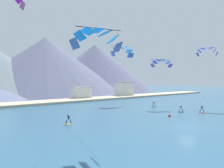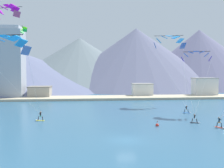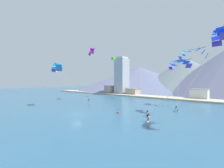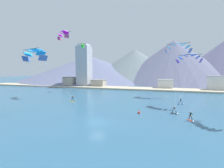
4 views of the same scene
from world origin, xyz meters
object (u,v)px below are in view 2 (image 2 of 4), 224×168
(kitesurfer_near_lead, at_px, (39,118))
(parafoil_kite_far_left, at_px, (169,41))
(parafoil_kite_near_lead, at_px, (6,43))
(parafoil_kite_distant_low_drift, at_px, (8,10))
(parafoil_kite_distant_high_outer, at_px, (24,29))
(kitesurfer_near_trail, at_px, (220,124))
(kitesurfer_mid_center, at_px, (196,120))
(kitesurfer_far_left, at_px, (187,111))
(race_marker_buoy, at_px, (157,125))
(parafoil_kite_mid_center, at_px, (196,55))

(kitesurfer_near_lead, xyz_separation_m, parafoil_kite_far_left, (30.82, 18.81, 16.76))
(kitesurfer_near_lead, distance_m, parafoil_kite_near_lead, 16.92)
(parafoil_kite_distant_low_drift, bearing_deg, kitesurfer_near_lead, -45.44)
(parafoil_kite_far_left, relative_size, parafoil_kite_distant_high_outer, 4.23)
(kitesurfer_near_lead, relative_size, kitesurfer_near_trail, 1.00)
(kitesurfer_near_lead, bearing_deg, parafoil_kite_distant_low_drift, 134.56)
(kitesurfer_mid_center, xyz_separation_m, kitesurfer_far_left, (2.76, 10.31, 0.00))
(parafoil_kite_near_lead, xyz_separation_m, race_marker_buoy, (22.52, 4.81, -12.75))
(parafoil_kite_far_left, distance_m, parafoil_kite_distant_low_drift, 40.22)
(parafoil_kite_near_lead, relative_size, race_marker_buoy, 12.52)
(kitesurfer_near_trail, relative_size, parafoil_kite_distant_low_drift, 0.31)
(kitesurfer_near_lead, relative_size, kitesurfer_mid_center, 1.08)
(parafoil_kite_distant_high_outer, bearing_deg, parafoil_kite_near_lead, -80.48)
(parafoil_kite_distant_high_outer, relative_size, race_marker_buoy, 4.06)
(kitesurfer_near_lead, xyz_separation_m, parafoil_kite_near_lead, (-2.18, -11.36, 12.34))
(parafoil_kite_mid_center, bearing_deg, parafoil_kite_distant_high_outer, 154.82)
(kitesurfer_mid_center, relative_size, parafoil_kite_far_left, 0.10)
(kitesurfer_near_lead, height_order, parafoil_kite_mid_center, parafoil_kite_mid_center)
(parafoil_kite_mid_center, bearing_deg, kitesurfer_near_trail, -96.95)
(kitesurfer_near_lead, height_order, kitesurfer_far_left, kitesurfer_near_lead)
(parafoil_kite_near_lead, bearing_deg, parafoil_kite_far_left, 42.43)
(kitesurfer_far_left, xyz_separation_m, race_marker_buoy, (-10.21, -12.03, -0.32))
(parafoil_kite_near_lead, height_order, parafoil_kite_distant_high_outer, parafoil_kite_distant_high_outer)
(parafoil_kite_near_lead, bearing_deg, parafoil_kite_distant_high_outer, 99.52)
(kitesurfer_far_left, bearing_deg, parafoil_kite_distant_low_drift, 176.68)
(kitesurfer_near_lead, bearing_deg, parafoil_kite_mid_center, 7.08)
(kitesurfer_far_left, height_order, parafoil_kite_near_lead, parafoil_kite_near_lead)
(parafoil_kite_mid_center, xyz_separation_m, parafoil_kite_far_left, (-0.81, 14.88, 4.82))
(kitesurfer_far_left, relative_size, parafoil_kite_near_lead, 0.14)
(kitesurfer_mid_center, bearing_deg, parafoil_kite_near_lead, -167.73)
(kitesurfer_mid_center, xyz_separation_m, parafoil_kite_far_left, (3.03, 23.65, 16.85))
(parafoil_kite_mid_center, height_order, race_marker_buoy, parafoil_kite_mid_center)
(parafoil_kite_distant_high_outer, bearing_deg, kitesurfer_near_lead, -70.75)
(kitesurfer_far_left, height_order, parafoil_kite_distant_high_outer, parafoil_kite_distant_high_outer)
(kitesurfer_near_lead, distance_m, race_marker_buoy, 21.37)
(parafoil_kite_near_lead, height_order, parafoil_kite_distant_low_drift, parafoil_kite_distant_low_drift)
(parafoil_kite_near_lead, distance_m, race_marker_buoy, 26.32)
(parafoil_kite_distant_low_drift, bearing_deg, parafoil_kite_mid_center, -5.47)
(parafoil_kite_far_left, height_order, parafoil_kite_distant_low_drift, parafoil_kite_distant_low_drift)
(kitesurfer_far_left, xyz_separation_m, parafoil_kite_mid_center, (1.09, -1.55, 12.02))
(kitesurfer_near_lead, relative_size, parafoil_kite_near_lead, 0.14)
(parafoil_kite_distant_high_outer, distance_m, parafoil_kite_distant_low_drift, 14.89)
(parafoil_kite_distant_low_drift, bearing_deg, kitesurfer_near_trail, -23.71)
(kitesurfer_mid_center, relative_size, race_marker_buoy, 1.66)
(kitesurfer_far_left, bearing_deg, kitesurfer_near_trail, -91.88)
(kitesurfer_near_lead, height_order, kitesurfer_mid_center, kitesurfer_near_lead)
(parafoil_kite_near_lead, xyz_separation_m, parafoil_kite_far_left, (33.00, 30.17, 4.41))
(race_marker_buoy, bearing_deg, kitesurfer_near_lead, 162.14)
(parafoil_kite_mid_center, relative_size, parafoil_kite_far_left, 0.69)
(kitesurfer_near_lead, relative_size, parafoil_kite_mid_center, 0.15)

